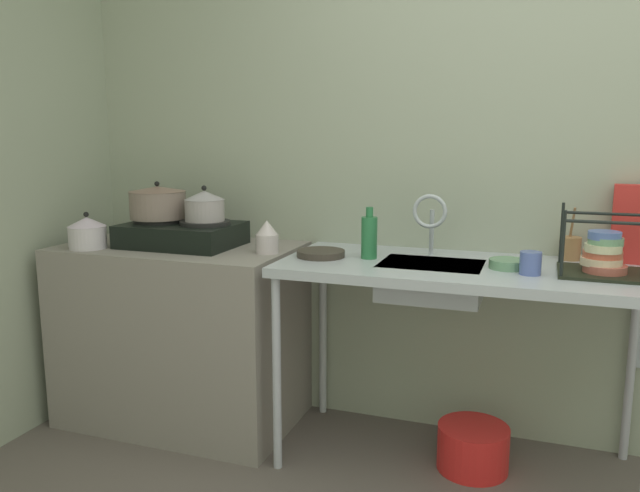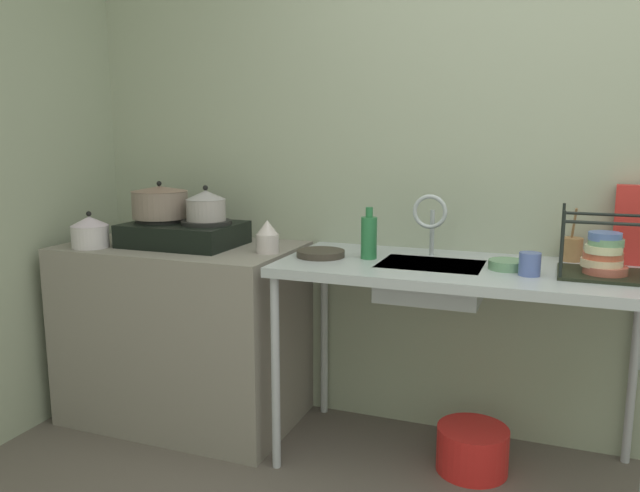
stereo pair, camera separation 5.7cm
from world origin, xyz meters
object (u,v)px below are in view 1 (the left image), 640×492
object	(u,v)px
pot_on_right_burner	(205,206)
cereal_box	(635,224)
dish_rack	(603,257)
cup_by_rack	(530,263)
utensil_jar	(570,248)
small_bowl_on_drainboard	(508,264)
bottle_by_sink	(369,237)
pot_on_left_burner	(158,202)
bucket_on_floor	(473,448)
frying_pan	(321,253)
stove	(182,233)
pot_beside_stove	(87,233)
sink_basin	(431,281)
faucet	(430,215)
percolator	(267,237)

from	to	relation	value
pot_on_right_burner	cereal_box	world-z (taller)	cereal_box
dish_rack	cereal_box	bearing A→B (deg)	64.79
cup_by_rack	utensil_jar	size ratio (longest dim) A/B	0.39
small_bowl_on_drainboard	bottle_by_sink	bearing A→B (deg)	178.85
small_bowl_on_drainboard	bottle_by_sink	xyz separation A→B (m)	(-0.57, 0.01, 0.08)
pot_on_left_burner	bucket_on_floor	xyz separation A→B (m)	(1.50, -0.02, -0.97)
cup_by_rack	cereal_box	distance (m)	0.54
utensil_jar	frying_pan	bearing A→B (deg)	-163.79
stove	pot_on_right_burner	distance (m)	0.19
pot_beside_stove	sink_basin	xyz separation A→B (m)	(1.55, 0.20, -0.15)
pot_beside_stove	bottle_by_sink	size ratio (longest dim) A/B	0.79
small_bowl_on_drainboard	utensil_jar	size ratio (longest dim) A/B	0.66
pot_on_right_burner	sink_basin	size ratio (longest dim) A/B	0.45
cup_by_rack	bucket_on_floor	xyz separation A→B (m)	(-0.18, 0.07, -0.81)
bottle_by_sink	utensil_jar	size ratio (longest dim) A/B	0.98
bucket_on_floor	pot_on_right_burner	bearing A→B (deg)	179.06
pot_on_left_burner	bottle_by_sink	bearing A→B (deg)	0.28
stove	utensil_jar	xyz separation A→B (m)	(1.71, 0.26, -0.01)
sink_basin	faucet	world-z (taller)	faucet
sink_basin	cup_by_rack	xyz separation A→B (m)	(0.38, -0.08, 0.12)
percolator	utensil_jar	world-z (taller)	utensil_jar
cereal_box	utensil_jar	size ratio (longest dim) A/B	1.43
percolator	frying_pan	bearing A→B (deg)	0.00
pot_on_right_burner	small_bowl_on_drainboard	world-z (taller)	pot_on_right_burner
utensil_jar	pot_on_left_burner	bearing A→B (deg)	-171.89
frying_pan	bucket_on_floor	bearing A→B (deg)	0.86
bottle_by_sink	bucket_on_floor	xyz separation A→B (m)	(0.47, -0.03, -0.86)
pot_beside_stove	utensil_jar	size ratio (longest dim) A/B	0.77
faucet	utensil_jar	bearing A→B (deg)	14.32
faucet	small_bowl_on_drainboard	xyz separation A→B (m)	(0.33, -0.12, -0.16)
percolator	sink_basin	xyz separation A→B (m)	(0.72, 0.02, -0.14)
dish_rack	frying_pan	bearing A→B (deg)	-178.79
stove	cereal_box	bearing A→B (deg)	7.93
pot_beside_stove	frying_pan	distance (m)	1.09
utensil_jar	bucket_on_floor	bearing A→B (deg)	-139.73
percolator	pot_on_left_burner	bearing A→B (deg)	176.96
stove	frying_pan	bearing A→B (deg)	-2.49
dish_rack	bucket_on_floor	world-z (taller)	dish_rack
dish_rack	utensil_jar	distance (m)	0.29
bucket_on_floor	stove	bearing A→B (deg)	179.14
faucet	dish_rack	xyz separation A→B (m)	(0.67, -0.12, -0.11)
frying_pan	cup_by_rack	distance (m)	0.86
stove	sink_basin	size ratio (longest dim) A/B	1.28
cereal_box	utensil_jar	bearing A→B (deg)	-173.47
cup_by_rack	small_bowl_on_drainboard	world-z (taller)	cup_by_rack
pot_on_left_burner	utensil_jar	distance (m)	1.86
small_bowl_on_drainboard	utensil_jar	xyz separation A→B (m)	(0.23, 0.27, 0.03)
frying_pan	cereal_box	distance (m)	1.29
bottle_by_sink	cereal_box	xyz separation A→B (m)	(1.04, 0.27, 0.07)
stove	utensil_jar	bearing A→B (deg)	8.70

